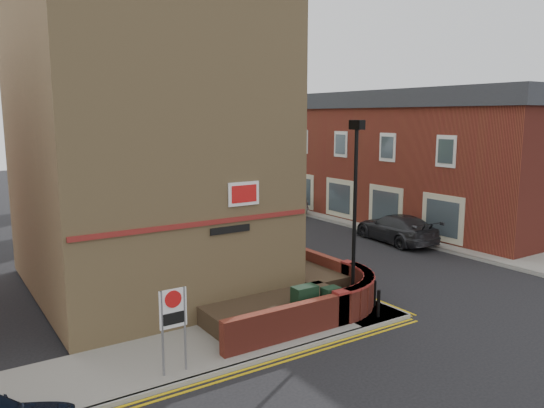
{
  "coord_description": "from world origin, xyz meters",
  "views": [
    {
      "loc": [
        -9.85,
        -11.34,
        6.55
      ],
      "look_at": [
        0.25,
        4.0,
        3.48
      ],
      "focal_mm": 35.0,
      "sensor_mm": 36.0,
      "label": 1
    }
  ],
  "objects_px": {
    "utility_cabinet_large": "(305,305)",
    "silver_car_near": "(249,228)",
    "lamppost": "(355,216)",
    "zone_sign": "(173,315)"
  },
  "relations": [
    {
      "from": "silver_car_near",
      "to": "utility_cabinet_large",
      "type": "bearing_deg",
      "value": -120.65
    },
    {
      "from": "zone_sign",
      "to": "silver_car_near",
      "type": "distance_m",
      "value": 14.85
    },
    {
      "from": "silver_car_near",
      "to": "zone_sign",
      "type": "bearing_deg",
      "value": -136.46
    },
    {
      "from": "utility_cabinet_large",
      "to": "zone_sign",
      "type": "height_order",
      "value": "zone_sign"
    },
    {
      "from": "utility_cabinet_large",
      "to": "lamppost",
      "type": "bearing_deg",
      "value": -3.01
    },
    {
      "from": "silver_car_near",
      "to": "lamppost",
      "type": "bearing_deg",
      "value": -111.46
    },
    {
      "from": "lamppost",
      "to": "utility_cabinet_large",
      "type": "height_order",
      "value": "lamppost"
    },
    {
      "from": "zone_sign",
      "to": "lamppost",
      "type": "bearing_deg",
      "value": 6.07
    },
    {
      "from": "utility_cabinet_large",
      "to": "silver_car_near",
      "type": "height_order",
      "value": "silver_car_near"
    },
    {
      "from": "utility_cabinet_large",
      "to": "silver_car_near",
      "type": "relative_size",
      "value": 0.29
    }
  ]
}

